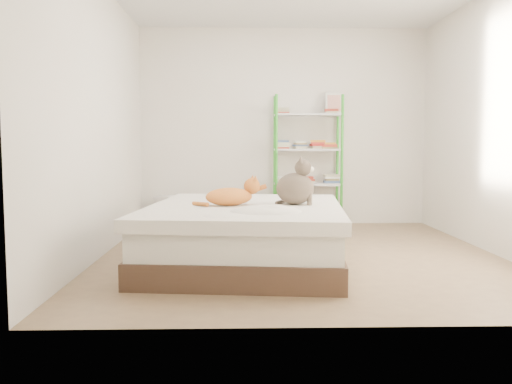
{
  "coord_description": "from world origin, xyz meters",
  "views": [
    {
      "loc": [
        -0.56,
        -5.16,
        1.06
      ],
      "look_at": [
        -0.43,
        -0.09,
        0.62
      ],
      "focal_mm": 38.0,
      "sensor_mm": 36.0,
      "label": 1
    }
  ],
  "objects_px": {
    "orange_cat": "(229,194)",
    "shelf_unit": "(308,162)",
    "bed": "(246,234)",
    "grey_cat": "(295,182)",
    "cardboard_box": "(288,221)",
    "white_bin": "(170,211)"
  },
  "relations": [
    {
      "from": "grey_cat",
      "to": "cardboard_box",
      "type": "height_order",
      "value": "grey_cat"
    },
    {
      "from": "shelf_unit",
      "to": "grey_cat",
      "type": "bearing_deg",
      "value": -99.86
    },
    {
      "from": "bed",
      "to": "grey_cat",
      "type": "height_order",
      "value": "grey_cat"
    },
    {
      "from": "shelf_unit",
      "to": "bed",
      "type": "bearing_deg",
      "value": -110.14
    },
    {
      "from": "grey_cat",
      "to": "white_bin",
      "type": "relative_size",
      "value": 0.99
    },
    {
      "from": "orange_cat",
      "to": "cardboard_box",
      "type": "distance_m",
      "value": 1.8
    },
    {
      "from": "orange_cat",
      "to": "grey_cat",
      "type": "relative_size",
      "value": 1.2
    },
    {
      "from": "white_bin",
      "to": "cardboard_box",
      "type": "bearing_deg",
      "value": -25.24
    },
    {
      "from": "orange_cat",
      "to": "cardboard_box",
      "type": "xyz_separation_m",
      "value": [
        0.66,
        1.6,
        -0.47
      ]
    },
    {
      "from": "orange_cat",
      "to": "white_bin",
      "type": "distance_m",
      "value": 2.48
    },
    {
      "from": "cardboard_box",
      "to": "orange_cat",
      "type": "bearing_deg",
      "value": -110.19
    },
    {
      "from": "orange_cat",
      "to": "shelf_unit",
      "type": "height_order",
      "value": "shelf_unit"
    },
    {
      "from": "cardboard_box",
      "to": "white_bin",
      "type": "distance_m",
      "value": 1.64
    },
    {
      "from": "bed",
      "to": "orange_cat",
      "type": "xyz_separation_m",
      "value": [
        -0.15,
        -0.06,
        0.37
      ]
    },
    {
      "from": "orange_cat",
      "to": "grey_cat",
      "type": "xyz_separation_m",
      "value": [
        0.59,
        0.07,
        0.11
      ]
    },
    {
      "from": "orange_cat",
      "to": "white_bin",
      "type": "height_order",
      "value": "orange_cat"
    },
    {
      "from": "white_bin",
      "to": "orange_cat",
      "type": "bearing_deg",
      "value": -70.36
    },
    {
      "from": "grey_cat",
      "to": "white_bin",
      "type": "height_order",
      "value": "grey_cat"
    },
    {
      "from": "shelf_unit",
      "to": "cardboard_box",
      "type": "relative_size",
      "value": 3.71
    },
    {
      "from": "shelf_unit",
      "to": "cardboard_box",
      "type": "distance_m",
      "value": 1.04
    },
    {
      "from": "bed",
      "to": "white_bin",
      "type": "height_order",
      "value": "bed"
    },
    {
      "from": "cardboard_box",
      "to": "grey_cat",
      "type": "bearing_deg",
      "value": -90.6
    }
  ]
}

